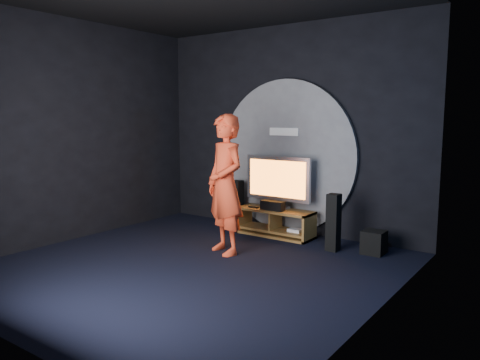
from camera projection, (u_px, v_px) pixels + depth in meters
name	position (u px, v px, depth m)	size (l,w,h in m)	color
floor	(191.00, 267.00, 6.20)	(5.00, 5.00, 0.00)	black
back_wall	(287.00, 130.00, 7.97)	(5.00, 0.04, 3.50)	black
left_wall	(71.00, 131.00, 7.40)	(0.04, 5.00, 3.50)	black
right_wall	(383.00, 140.00, 4.52)	(0.04, 5.00, 3.50)	black
wall_disc_panel	(285.00, 156.00, 7.99)	(2.60, 0.11, 2.60)	#515156
media_console	(276.00, 224.00, 7.79)	(1.31, 0.45, 0.45)	olive
tv	(278.00, 180.00, 7.75)	(1.19, 0.22, 0.87)	#AEAEB5
center_speaker	(273.00, 206.00, 7.67)	(0.40, 0.15, 0.15)	black
remote	(253.00, 207.00, 7.87)	(0.18, 0.05, 0.02)	black
tower_speaker_left	(237.00, 204.00, 8.30)	(0.17, 0.19, 0.85)	black
tower_speaker_right	(333.00, 222.00, 6.89)	(0.17, 0.19, 0.85)	black
subwoofer	(374.00, 242.00, 6.77)	(0.31, 0.31, 0.34)	black
player	(225.00, 185.00, 6.71)	(0.73, 0.48, 2.01)	red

